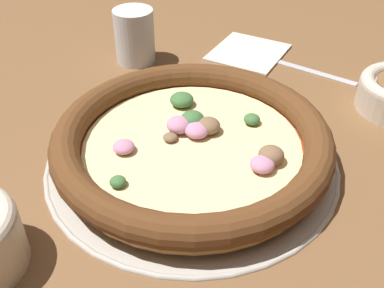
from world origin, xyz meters
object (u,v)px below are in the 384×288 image
Objects in this scene: pizza at (192,140)px; fork at (292,65)px; pizza_tray at (192,157)px; drinking_cup at (135,36)px; napkin at (248,51)px.

fork is (0.10, -0.26, -0.03)m from pizza.
pizza reaches higher than pizza_tray.
pizza_tray is at bearing 90.54° from fork.
pizza is at bearing 90.56° from fork.
drinking_cup is at bearing 30.17° from fork.
pizza_tray is 0.28m from fork.
pizza_tray is 0.29m from napkin.
pizza is 3.79× the size of drinking_cup.
drinking_cup is 0.47× the size of fork.
pizza_tray is at bearing 99.22° from pizza.
pizza_tray is 4.05× the size of drinking_cup.
fork is at bearing -69.07° from pizza_tray.
fork is at bearing -159.48° from napkin.
napkin is at bearing 0.12° from fork.
pizza is at bearing -80.78° from pizza_tray.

